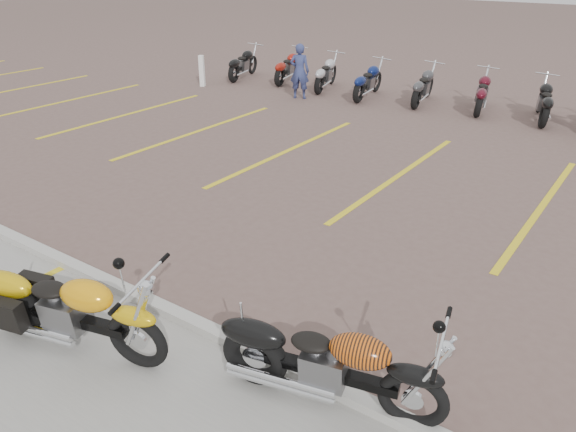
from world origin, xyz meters
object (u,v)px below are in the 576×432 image
object	(u,v)px
yellow_cruiser	(68,311)
person_a	(300,71)
flame_cruiser	(325,364)
bollard	(202,71)

from	to	relation	value
yellow_cruiser	person_a	size ratio (longest dim) A/B	1.46
person_a	yellow_cruiser	bearing A→B (deg)	91.44
yellow_cruiser	person_a	world-z (taller)	person_a
yellow_cruiser	flame_cruiser	world-z (taller)	yellow_cruiser
flame_cruiser	person_a	distance (m)	12.78
yellow_cruiser	bollard	bearing A→B (deg)	112.79
person_a	bollard	size ratio (longest dim) A/B	1.62
yellow_cruiser	flame_cruiser	size ratio (longest dim) A/B	1.06
yellow_cruiser	bollard	world-z (taller)	bollard
flame_cruiser	yellow_cruiser	bearing A→B (deg)	-174.58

